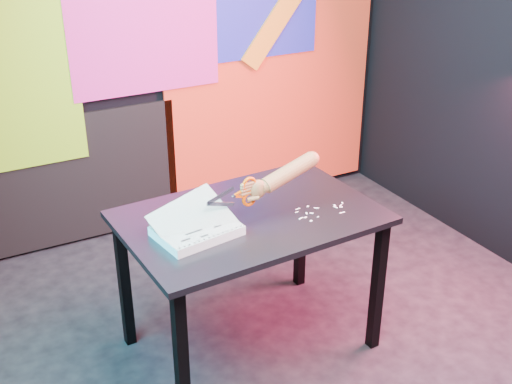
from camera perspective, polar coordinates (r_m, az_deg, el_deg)
room at (r=2.86m, az=4.86°, el=9.71°), size 3.01×3.01×2.71m
backdrop at (r=4.25m, az=-5.54°, el=9.53°), size 2.88×0.05×2.08m
work_table at (r=3.02m, az=-0.52°, el=-3.56°), size 1.21×0.83×0.75m
printout_stack at (r=2.81m, az=-5.29°, el=-3.39°), size 0.39×0.30×0.18m
scissors at (r=2.87m, az=-0.91°, el=-0.06°), size 0.26×0.03×0.15m
hand_forearm at (r=2.97m, az=2.51°, el=1.53°), size 0.42×0.10×0.16m
paper_clippings at (r=3.02m, az=5.67°, el=-1.68°), size 0.28×0.14×0.00m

